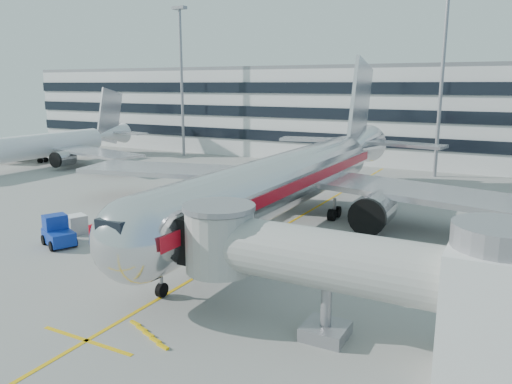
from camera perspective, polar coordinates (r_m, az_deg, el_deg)
The scene contains 15 objects.
ground at distance 37.54m, azimuth -2.98°, elevation -7.46°, with size 180.00×180.00×0.00m, color gray.
lead_in_line at distance 45.96m, azimuth 3.48°, elevation -3.74°, with size 0.25×70.00×0.01m, color #DFAA0B.
stop_bar at distance 27.57m, azimuth -18.80°, elevation -15.78°, with size 6.00×0.25×0.01m, color #DFAA0B.
main_jet at distance 46.52m, azimuth 4.44°, elevation 1.80°, with size 50.95×48.70×16.06m.
jet_bridge at distance 24.65m, azimuth 11.89°, elevation -8.90°, with size 17.80×4.50×7.00m.
terminal at distance 90.16m, azimuth 16.58°, elevation 8.68°, with size 150.00×24.25×15.60m.
light_mast_west at distance 89.80m, azimuth -8.53°, elevation 13.56°, with size 2.40×1.20×25.45m.
light_mast_centre at distance 72.96m, azimuth 20.57°, elevation 13.26°, with size 2.40×1.20×25.45m.
second_jet at distance 85.55m, azimuth -23.20°, elevation 4.92°, with size 38.21×36.52×12.04m.
belt_loader at distance 44.45m, azimuth -8.65°, elevation -3.65°, with size 4.30×1.91×2.02m.
baggage_tug at distance 42.99m, azimuth -21.72°, elevation -4.32°, with size 3.64×3.01×2.39m.
cargo_container_left at distance 45.07m, azimuth -15.96°, elevation -3.53°, with size 1.81×1.81×1.51m.
cargo_container_right at distance 48.68m, azimuth -13.33°, elevation -2.06°, with size 2.16×2.16×1.76m.
cargo_container_front at distance 45.76m, azimuth -19.82°, elevation -3.49°, with size 1.96×1.96×1.61m.
ramp_worker at distance 42.06m, azimuth -11.37°, elevation -4.23°, with size 0.65×0.43×1.79m, color #B5FF1A.
Camera 1 is at (18.37, -30.18, 12.67)m, focal length 35.00 mm.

